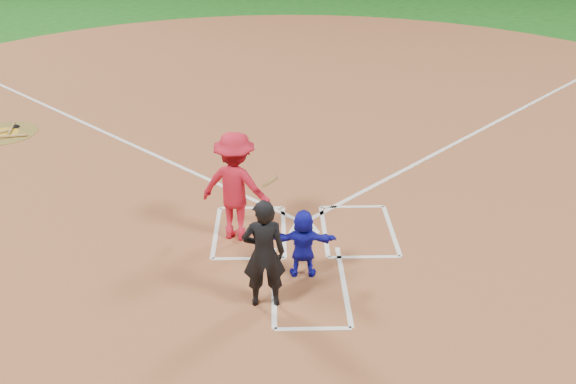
{
  "coord_description": "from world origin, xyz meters",
  "views": [
    {
      "loc": [
        -0.53,
        -10.08,
        5.8
      ],
      "look_at": [
        -0.3,
        -0.4,
        1.0
      ],
      "focal_mm": 40.0,
      "sensor_mm": 36.0,
      "label": 1
    }
  ],
  "objects_px": {
    "catcher": "(303,243)",
    "umpire": "(264,254)",
    "home_plate": "(304,230)",
    "on_deck_circle": "(2,133)",
    "batter_at_plate": "(236,187)"
  },
  "relations": [
    {
      "from": "catcher",
      "to": "umpire",
      "type": "bearing_deg",
      "value": 54.7
    },
    {
      "from": "catcher",
      "to": "umpire",
      "type": "height_order",
      "value": "umpire"
    },
    {
      "from": "umpire",
      "to": "catcher",
      "type": "bearing_deg",
      "value": -131.37
    },
    {
      "from": "home_plate",
      "to": "catcher",
      "type": "height_order",
      "value": "catcher"
    },
    {
      "from": "umpire",
      "to": "on_deck_circle",
      "type": "bearing_deg",
      "value": -50.62
    },
    {
      "from": "batter_at_plate",
      "to": "catcher",
      "type": "bearing_deg",
      "value": -48.18
    },
    {
      "from": "home_plate",
      "to": "on_deck_circle",
      "type": "distance_m",
      "value": 8.88
    },
    {
      "from": "catcher",
      "to": "home_plate",
      "type": "bearing_deg",
      "value": -90.48
    },
    {
      "from": "home_plate",
      "to": "umpire",
      "type": "height_order",
      "value": "umpire"
    },
    {
      "from": "home_plate",
      "to": "on_deck_circle",
      "type": "xyz_separation_m",
      "value": [
        -7.31,
        5.05,
        -0.0
      ]
    },
    {
      "from": "home_plate",
      "to": "batter_at_plate",
      "type": "distance_m",
      "value": 1.55
    },
    {
      "from": "catcher",
      "to": "umpire",
      "type": "distance_m",
      "value": 1.03
    },
    {
      "from": "umpire",
      "to": "batter_at_plate",
      "type": "xyz_separation_m",
      "value": [
        -0.5,
        2.02,
        0.11
      ]
    },
    {
      "from": "home_plate",
      "to": "batter_at_plate",
      "type": "relative_size",
      "value": 0.31
    },
    {
      "from": "home_plate",
      "to": "batter_at_plate",
      "type": "height_order",
      "value": "batter_at_plate"
    }
  ]
}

